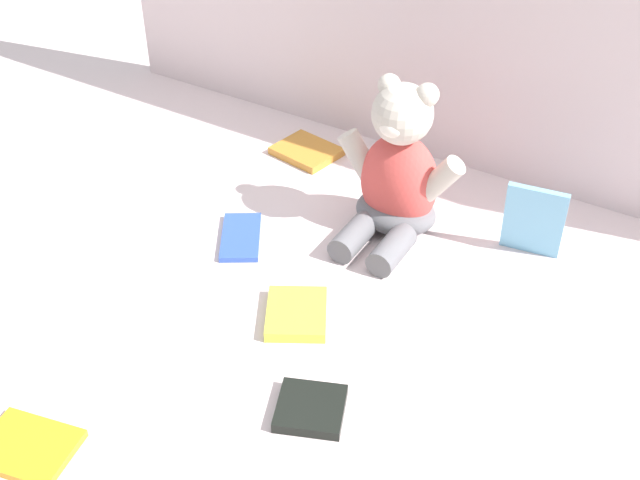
# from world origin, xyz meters

# --- Properties ---
(ground_plane) EXTENTS (3.20, 3.20, 0.00)m
(ground_plane) POSITION_xyz_m (0.00, 0.00, 0.00)
(ground_plane) COLOR silver
(teddy_bear) EXTENTS (0.23, 0.21, 0.28)m
(teddy_bear) POSITION_xyz_m (0.03, 0.11, 0.10)
(teddy_bear) COLOR #D84C47
(teddy_bear) RESTS_ON ground_plane
(book_case_0) EXTENTS (0.13, 0.15, 0.01)m
(book_case_0) POSITION_xyz_m (-0.18, -0.06, 0.01)
(book_case_0) COLOR #3154B7
(book_case_0) RESTS_ON ground_plane
(book_case_1) EXTENTS (0.10, 0.04, 0.13)m
(book_case_1) POSITION_xyz_m (0.26, 0.17, 0.07)
(book_case_1) COLOR #76BCE0
(book_case_1) RESTS_ON ground_plane
(book_case_2) EXTENTS (0.14, 0.12, 0.01)m
(book_case_2) POSITION_xyz_m (-0.14, -0.57, 0.01)
(book_case_2) COLOR orange
(book_case_2) RESTS_ON ground_plane
(book_case_4) EXTENTS (0.12, 0.11, 0.02)m
(book_case_4) POSITION_xyz_m (0.13, -0.32, 0.01)
(book_case_4) COLOR black
(book_case_4) RESTS_ON ground_plane
(book_case_5) EXTENTS (0.13, 0.14, 0.02)m
(book_case_5) POSITION_xyz_m (0.01, -0.18, 0.01)
(book_case_5) COLOR yellow
(book_case_5) RESTS_ON ground_plane
(book_case_6) EXTENTS (0.14, 0.12, 0.02)m
(book_case_6) POSITION_xyz_m (-0.23, 0.24, 0.01)
(book_case_6) COLOR #C9822D
(book_case_6) RESTS_ON ground_plane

